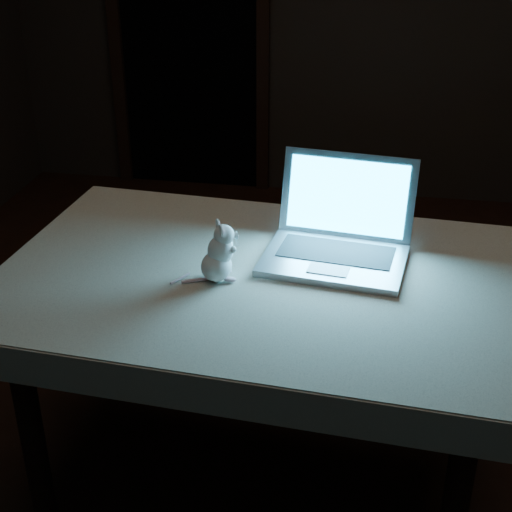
# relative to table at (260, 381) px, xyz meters

# --- Properties ---
(floor) EXTENTS (5.00, 5.00, 0.00)m
(floor) POSITION_rel_table_xyz_m (0.17, 0.23, -0.41)
(floor) COLOR black
(floor) RESTS_ON ground
(doorway) EXTENTS (1.06, 0.36, 2.13)m
(doorway) POSITION_rel_table_xyz_m (-0.93, 2.73, 0.66)
(doorway) COLOR black
(doorway) RESTS_ON back_wall
(table) EXTENTS (1.59, 1.09, 0.82)m
(table) POSITION_rel_table_xyz_m (0.00, 0.00, 0.00)
(table) COLOR black
(table) RESTS_ON floor
(tablecloth) EXTENTS (1.73, 1.22, 0.12)m
(tablecloth) POSITION_rel_table_xyz_m (-0.08, 0.02, 0.36)
(tablecloth) COLOR beige
(tablecloth) RESTS_ON table
(laptop) EXTENTS (0.49, 0.45, 0.31)m
(laptop) POSITION_rel_table_xyz_m (0.22, 0.10, 0.57)
(laptop) COLOR #A8A8AD
(laptop) RESTS_ON tablecloth
(plush_mouse) EXTENTS (0.17, 0.17, 0.19)m
(plush_mouse) POSITION_rel_table_xyz_m (-0.13, -0.06, 0.51)
(plush_mouse) COLOR white
(plush_mouse) RESTS_ON tablecloth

